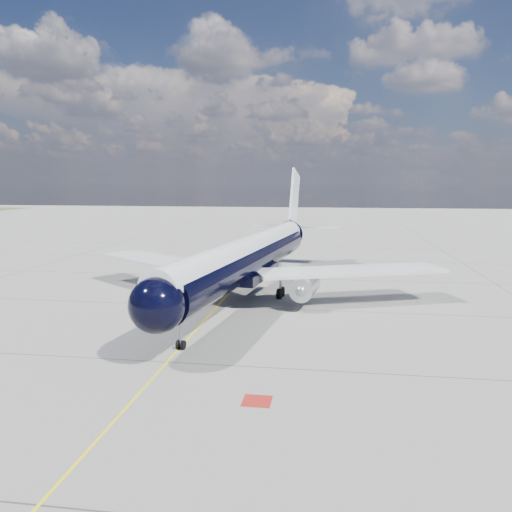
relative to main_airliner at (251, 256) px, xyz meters
name	(u,v)px	position (x,y,z in m)	size (l,w,h in m)	color
ground	(250,270)	(-2.59, 15.16, -4.28)	(320.00, 320.00, 0.00)	gray
taxiway_centerline	(243,277)	(-2.59, 10.16, -4.28)	(0.16, 160.00, 0.01)	yellow
red_marking	(257,401)	(4.21, -24.84, -4.28)	(1.60, 1.60, 0.01)	maroon
main_airliner	(251,256)	(0.00, 0.00, 0.00)	(38.87, 47.68, 13.79)	black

